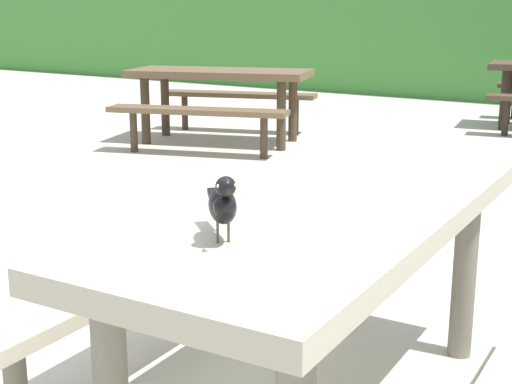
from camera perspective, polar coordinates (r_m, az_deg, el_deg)
The scene contains 3 objects.
picnic_table_foreground at distance 2.30m, azimuth 5.33°, elevation -5.31°, with size 1.79×1.85×0.74m.
bird_grackle at distance 1.83m, azimuth -2.59°, elevation -0.92°, with size 0.22×0.22×0.18m.
picnic_table_far_centre at distance 7.45m, azimuth -2.86°, elevation 8.11°, with size 2.18×2.16×0.74m.
Camera 1 is at (1.40, -1.78, 1.31)m, focal length 51.23 mm.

